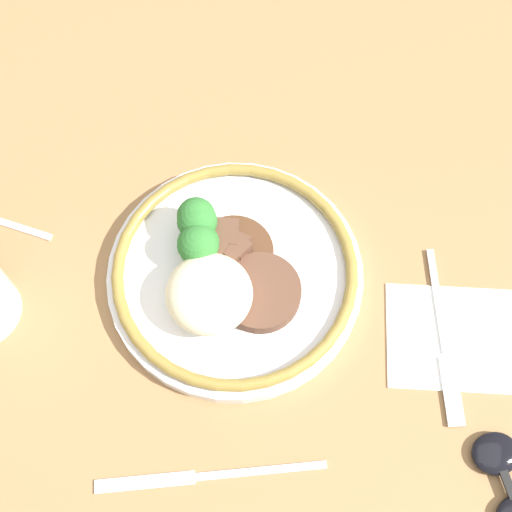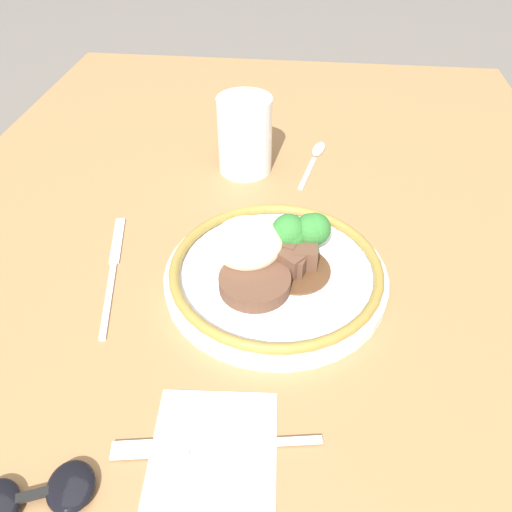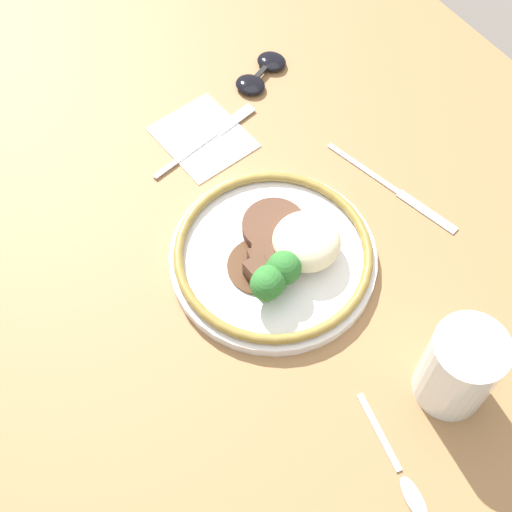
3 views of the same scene
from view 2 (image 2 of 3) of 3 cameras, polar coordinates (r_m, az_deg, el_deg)
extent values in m
plane|color=#5B5651|center=(0.60, -1.46, -7.75)|extent=(8.00, 8.00, 0.00)
cube|color=olive|center=(0.58, -1.50, -6.23)|extent=(1.48, 0.92, 0.05)
cube|color=white|center=(0.45, -4.43, -21.88)|extent=(0.13, 0.11, 0.00)
cylinder|color=white|center=(0.57, 2.26, -2.40)|extent=(0.25, 0.25, 0.02)
torus|color=olive|center=(0.56, 2.30, -1.39)|extent=(0.24, 0.24, 0.01)
ellipsoid|color=beige|center=(0.57, -0.52, 1.49)|extent=(0.08, 0.08, 0.05)
cylinder|color=brown|center=(0.54, -0.12, -2.93)|extent=(0.08, 0.08, 0.02)
cylinder|color=#51331E|center=(0.57, 4.55, -1.59)|extent=(0.08, 0.08, 0.00)
cube|color=brown|center=(0.56, 4.54, -0.86)|extent=(0.03, 0.03, 0.02)
cube|color=brown|center=(0.58, 3.46, 0.91)|extent=(0.04, 0.04, 0.03)
cube|color=brown|center=(0.56, 4.23, -0.69)|extent=(0.04, 0.04, 0.03)
cube|color=brown|center=(0.57, 5.57, -0.01)|extent=(0.03, 0.03, 0.03)
cylinder|color=#5B8E47|center=(0.59, 4.10, 0.82)|extent=(0.01, 0.01, 0.01)
sphere|color=#2D702D|center=(0.57, 4.20, 2.38)|extent=(0.03, 0.03, 0.03)
cylinder|color=#5B8E47|center=(0.59, 6.10, 1.20)|extent=(0.01, 0.01, 0.02)
sphere|color=#2D702D|center=(0.58, 6.26, 2.96)|extent=(0.04, 0.04, 0.04)
cylinder|color=#5B8E47|center=(0.59, 6.54, 1.33)|extent=(0.01, 0.01, 0.02)
sphere|color=#2D702D|center=(0.58, 6.72, 3.11)|extent=(0.04, 0.04, 0.04)
cylinder|color=#5B8E47|center=(0.59, 5.27, 1.04)|extent=(0.01, 0.01, 0.01)
sphere|color=#2D702D|center=(0.58, 5.37, 2.25)|extent=(0.03, 0.03, 0.03)
cylinder|color=#5B8E47|center=(0.59, 3.67, 1.07)|extent=(0.01, 0.01, 0.02)
sphere|color=#2D702D|center=(0.57, 3.77, 2.86)|extent=(0.04, 0.04, 0.04)
cylinder|color=orange|center=(0.76, -1.26, 12.20)|extent=(0.07, 0.07, 0.07)
cylinder|color=white|center=(0.75, -1.28, 13.64)|extent=(0.08, 0.08, 0.11)
cube|color=silver|center=(0.45, 0.27, -20.59)|extent=(0.03, 0.11, 0.00)
cube|color=silver|center=(0.46, -11.98, -20.75)|extent=(0.03, 0.07, 0.00)
cube|color=silver|center=(0.58, -16.48, -4.57)|extent=(0.12, 0.03, 0.00)
cube|color=silver|center=(0.66, -15.54, 1.77)|extent=(0.09, 0.03, 0.00)
cube|color=silver|center=(0.77, 5.92, 9.42)|extent=(0.09, 0.03, 0.00)
ellipsoid|color=silver|center=(0.83, 7.16, 12.05)|extent=(0.05, 0.03, 0.01)
ellipsoid|color=black|center=(0.46, -20.40, -23.47)|extent=(0.06, 0.05, 0.01)
cube|color=black|center=(0.46, -24.18, -23.67)|extent=(0.02, 0.03, 0.00)
camera|label=1|loc=(0.53, -64.08, 58.22)|focal=50.00mm
camera|label=3|loc=(0.88, 45.48, 58.39)|focal=50.00mm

